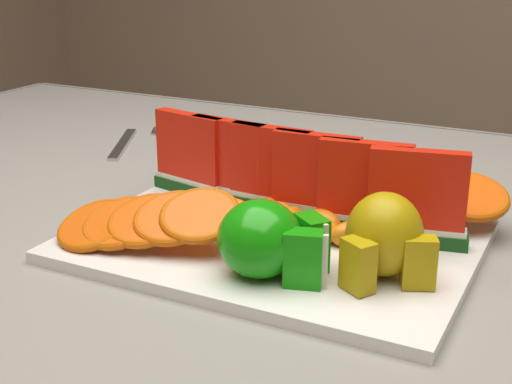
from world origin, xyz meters
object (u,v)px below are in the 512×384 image
platter (276,240)px  side_plate (355,160)px  fork (126,143)px  pear_cluster (385,238)px  apple_cluster (268,241)px

platter → side_plate: size_ratio=1.69×
platter → fork: size_ratio=2.13×
pear_cluster → fork: bearing=149.8°
platter → apple_cluster: size_ratio=3.61×
platter → fork: 0.45m
apple_cluster → pear_cluster: pear_cluster is taller
apple_cluster → fork: bearing=140.6°
pear_cluster → side_plate: (-0.15, 0.36, -0.05)m
side_plate → pear_cluster: bearing=-67.0°
platter → apple_cluster: apple_cluster is taller
platter → pear_cluster: size_ratio=4.14×
side_plate → fork: bearing=-169.6°
pear_cluster → platter: bearing=160.9°
platter → pear_cluster: bearing=-19.1°
apple_cluster → side_plate: apple_cluster is taller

